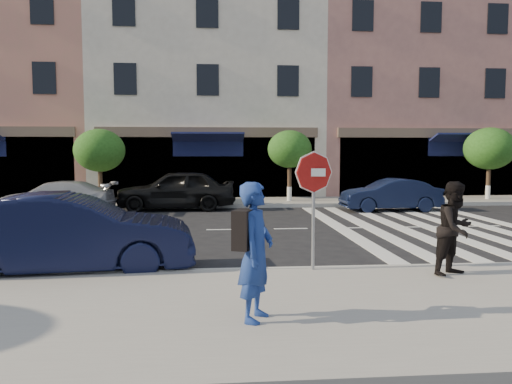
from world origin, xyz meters
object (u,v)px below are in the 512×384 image
(car_far_right, at_px, (390,195))
(walker, at_px, (456,228))
(car_far_left, at_px, (55,198))
(stop_sign, at_px, (314,183))
(car_far_mid, at_px, (176,190))
(car_near_mid, at_px, (70,234))
(photographer, at_px, (256,252))

(car_far_right, bearing_deg, walker, -15.15)
(car_far_right, bearing_deg, car_far_left, -89.69)
(walker, xyz_separation_m, car_far_right, (2.59, 10.30, -0.35))
(stop_sign, distance_m, walker, 2.58)
(car_far_mid, bearing_deg, car_near_mid, -8.84)
(photographer, xyz_separation_m, walker, (3.66, 2.02, -0.07))
(walker, bearing_deg, car_far_right, 45.62)
(car_far_mid, bearing_deg, photographer, 6.61)
(walker, height_order, car_far_right, walker)
(photographer, height_order, car_far_right, photographer)
(stop_sign, relative_size, car_near_mid, 0.47)
(photographer, relative_size, car_far_right, 0.47)
(photographer, bearing_deg, car_far_right, -4.49)
(stop_sign, xyz_separation_m, photographer, (-1.27, -2.60, -0.70))
(car_near_mid, distance_m, car_far_left, 9.25)
(photographer, xyz_separation_m, car_near_mid, (-3.23, 3.27, -0.28))
(car_near_mid, bearing_deg, stop_sign, -104.37)
(car_far_left, bearing_deg, stop_sign, 40.63)
(car_far_left, relative_size, car_far_right, 1.13)
(stop_sign, relative_size, photographer, 1.22)
(car_near_mid, distance_m, car_far_mid, 10.17)
(car_far_left, bearing_deg, car_near_mid, 20.95)
(car_near_mid, relative_size, car_far_mid, 1.00)
(car_far_right, bearing_deg, stop_sign, -28.17)
(stop_sign, height_order, car_far_right, stop_sign)
(stop_sign, distance_m, photographer, 2.98)
(walker, height_order, car_near_mid, walker)
(car_far_mid, distance_m, car_far_right, 8.32)
(stop_sign, distance_m, car_far_mid, 11.29)
(car_far_left, xyz_separation_m, car_far_mid, (4.19, 1.34, 0.17))
(photographer, height_order, car_far_mid, photographer)
(stop_sign, height_order, walker, stop_sign)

